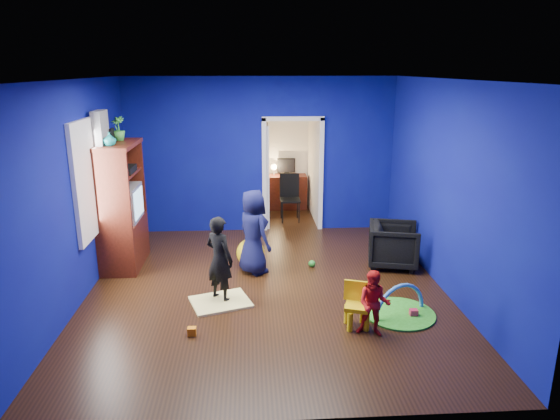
{
  "coord_description": "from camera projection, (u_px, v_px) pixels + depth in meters",
  "views": [
    {
      "loc": [
        -0.22,
        -6.51,
        3.04
      ],
      "look_at": [
        0.21,
        0.4,
        1.06
      ],
      "focal_mm": 32.0,
      "sensor_mm": 36.0,
      "label": 1
    }
  ],
  "objects": [
    {
      "name": "hopper_ball",
      "position": [
        251.0,
        253.0,
        7.89
      ],
      "size": [
        0.45,
        0.45,
        0.45
      ],
      "primitive_type": "sphere",
      "color": "yellow",
      "rests_on": "floor"
    },
    {
      "name": "toy_0",
      "position": [
        414.0,
        313.0,
        6.31
      ],
      "size": [
        0.1,
        0.08,
        0.1
      ],
      "primitive_type": "cube",
      "color": "#F32849",
      "rests_on": "floor"
    },
    {
      "name": "potted_plant",
      "position": [
        118.0,
        129.0,
        7.63
      ],
      "size": [
        0.26,
        0.26,
        0.37
      ],
      "primitive_type": "imported",
      "rotation": [
        0.0,
        0.0,
        -0.3
      ],
      "color": "#338931",
      "rests_on": "tv_armoire"
    },
    {
      "name": "desk_monitor",
      "position": [
        286.0,
        165.0,
        11.08
      ],
      "size": [
        0.4,
        0.05,
        0.32
      ],
      "primitive_type": "cube",
      "color": "black",
      "rests_on": "study_desk"
    },
    {
      "name": "desk_lamp",
      "position": [
        274.0,
        167.0,
        11.01
      ],
      "size": [
        0.14,
        0.14,
        0.14
      ],
      "primitive_type": "sphere",
      "color": "#FFD88C",
      "rests_on": "study_desk"
    },
    {
      "name": "window_left",
      "position": [
        85.0,
        180.0,
        6.86
      ],
      "size": [
        0.03,
        0.95,
        1.55
      ],
      "primitive_type": "cube",
      "color": "white",
      "rests_on": "wall_left"
    },
    {
      "name": "toddler_red",
      "position": [
        374.0,
        304.0,
        5.79
      ],
      "size": [
        0.47,
        0.41,
        0.8
      ],
      "primitive_type": "imported",
      "rotation": [
        0.0,
        0.0,
        -0.33
      ],
      "color": "red",
      "rests_on": "floor"
    },
    {
      "name": "folding_chair",
      "position": [
        290.0,
        199.0,
        10.18
      ],
      "size": [
        0.4,
        0.4,
        0.92
      ],
      "primitive_type": "cube",
      "color": "black",
      "rests_on": "floor"
    },
    {
      "name": "wall_left",
      "position": [
        76.0,
        194.0,
        6.55
      ],
      "size": [
        0.02,
        5.5,
        2.9
      ],
      "primitive_type": "cube",
      "color": "#090C6E",
      "rests_on": "floor"
    },
    {
      "name": "toy_3",
      "position": [
        312.0,
        263.0,
        7.9
      ],
      "size": [
        0.11,
        0.11,
        0.11
      ],
      "primitive_type": "sphere",
      "color": "green",
      "rests_on": "floor"
    },
    {
      "name": "play_mat",
      "position": [
        399.0,
        313.0,
        6.38
      ],
      "size": [
        0.91,
        0.91,
        0.02
      ],
      "primitive_type": "cylinder",
      "color": "green",
      "rests_on": "floor"
    },
    {
      "name": "wall_back",
      "position": [
        261.0,
        156.0,
        9.34
      ],
      "size": [
        5.0,
        0.02,
        2.9
      ],
      "primitive_type": "cube",
      "color": "#090C6E",
      "rests_on": "floor"
    },
    {
      "name": "toy_2",
      "position": [
        192.0,
        331.0,
        5.87
      ],
      "size": [
        0.1,
        0.08,
        0.1
      ],
      "primitive_type": "cube",
      "color": "orange",
      "rests_on": "floor"
    },
    {
      "name": "vase",
      "position": [
        109.0,
        139.0,
        7.15
      ],
      "size": [
        0.19,
        0.19,
        0.19
      ],
      "primitive_type": "imported",
      "rotation": [
        0.0,
        0.0,
        -0.02
      ],
      "color": "#0D5B6A",
      "rests_on": "tv_armoire"
    },
    {
      "name": "wall_right",
      "position": [
        448.0,
        188.0,
        6.85
      ],
      "size": [
        0.02,
        5.5,
        2.9
      ],
      "primitive_type": "cube",
      "color": "#090C6E",
      "rests_on": "floor"
    },
    {
      "name": "yellow_blanket",
      "position": [
        221.0,
        302.0,
        6.69
      ],
      "size": [
        0.9,
        0.81,
        0.03
      ],
      "primitive_type": "cube",
      "rotation": [
        0.0,
        0.0,
        0.33
      ],
      "color": "#F2E07A",
      "rests_on": "floor"
    },
    {
      "name": "toy_arch",
      "position": [
        399.0,
        313.0,
        6.38
      ],
      "size": [
        0.76,
        0.39,
        0.81
      ],
      "primitive_type": "torus",
      "rotation": [
        1.57,
        0.0,
        0.44
      ],
      "color": "#3F8CD8",
      "rests_on": "floor"
    },
    {
      "name": "curtain",
      "position": [
        106.0,
        192.0,
        7.48
      ],
      "size": [
        0.14,
        0.42,
        2.4
      ],
      "primitive_type": "cube",
      "color": "slate",
      "rests_on": "floor"
    },
    {
      "name": "armchair",
      "position": [
        393.0,
        245.0,
        7.87
      ],
      "size": [
        0.91,
        0.89,
        0.69
      ],
      "primitive_type": "imported",
      "rotation": [
        0.0,
        0.0,
        1.34
      ],
      "color": "black",
      "rests_on": "floor"
    },
    {
      "name": "toy_1",
      "position": [
        389.0,
        251.0,
        8.41
      ],
      "size": [
        0.11,
        0.11,
        0.11
      ],
      "primitive_type": "sphere",
      "color": "#2494CC",
      "rests_on": "floor"
    },
    {
      "name": "crt_tv",
      "position": [
        123.0,
        203.0,
        7.73
      ],
      "size": [
        0.46,
        0.7,
        0.54
      ],
      "primitive_type": "cube",
      "color": "silver",
      "rests_on": "tv_armoire"
    },
    {
      "name": "ceiling",
      "position": [
        265.0,
        79.0,
        6.3
      ],
      "size": [
        5.0,
        5.5,
        0.01
      ],
      "primitive_type": "cube",
      "color": "white",
      "rests_on": "wall_back"
    },
    {
      "name": "alcove",
      "position": [
        289.0,
        158.0,
        10.27
      ],
      "size": [
        1.0,
        1.75,
        2.5
      ],
      "primitive_type": null,
      "color": "silver",
      "rests_on": "floor"
    },
    {
      "name": "tv_armoire",
      "position": [
        121.0,
        206.0,
        7.74
      ],
      "size": [
        0.58,
        1.14,
        1.96
      ],
      "primitive_type": "cube",
      "color": "#381109",
      "rests_on": "floor"
    },
    {
      "name": "child_navy",
      "position": [
        253.0,
        232.0,
        7.53
      ],
      "size": [
        0.7,
        0.76,
        1.3
      ],
      "primitive_type": "imported",
      "rotation": [
        0.0,
        0.0,
        2.17
      ],
      "color": "#10133C",
      "rests_on": "floor"
    },
    {
      "name": "book_shelf",
      "position": [
        286.0,
        117.0,
        10.77
      ],
      "size": [
        0.88,
        0.24,
        0.04
      ],
      "primitive_type": "cube",
      "color": "white",
      "rests_on": "study_desk"
    },
    {
      "name": "floor",
      "position": [
        267.0,
        289.0,
        7.1
      ],
      "size": [
        5.0,
        5.5,
        0.01
      ],
      "primitive_type": "cube",
      "color": "black",
      "rests_on": "ground"
    },
    {
      "name": "study_desk",
      "position": [
        287.0,
        192.0,
        11.12
      ],
      "size": [
        0.88,
        0.44,
        0.75
      ],
      "primitive_type": "cube",
      "color": "#3D140A",
      "rests_on": "floor"
    },
    {
      "name": "kid_chair",
      "position": [
        357.0,
        308.0,
        6.02
      ],
      "size": [
        0.35,
        0.35,
        0.5
      ],
      "primitive_type": "cube",
      "rotation": [
        0.0,
        0.0,
        -0.32
      ],
      "color": "yellow",
      "rests_on": "floor"
    },
    {
      "name": "doorway",
      "position": [
        293.0,
        176.0,
        9.49
      ],
      "size": [
        1.16,
        0.1,
        2.1
      ],
      "primitive_type": "cube",
      "color": "white",
      "rests_on": "floor"
    },
    {
      "name": "wall_front",
      "position": [
        278.0,
        271.0,
        4.06
      ],
      "size": [
        5.0,
        0.02,
        2.9
      ],
      "primitive_type": "cube",
      "color": "#090C6E",
      "rests_on": "floor"
    },
    {
      "name": "child_black",
      "position": [
        220.0,
        259.0,
        6.63
      ],
      "size": [
        0.51,
        0.49,
        1.18
      ],
      "primitive_type": "imported",
      "rotation": [
        0.0,
        0.0,
        2.44
      ],
      "color": "black",
      "rests_on": "floor"
    }
  ]
}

